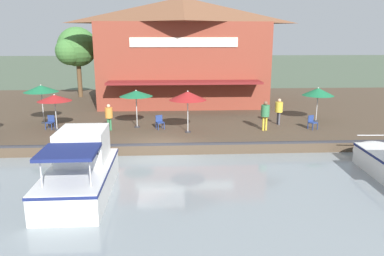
{
  "coord_description": "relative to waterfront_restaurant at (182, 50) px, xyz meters",
  "views": [
    {
      "loc": [
        18.94,
        0.63,
        6.18
      ],
      "look_at": [
        -1.0,
        1.72,
        1.3
      ],
      "focal_mm": 35.0,
      "sensor_mm": 36.0,
      "label": 1
    }
  ],
  "objects": [
    {
      "name": "ground_plane",
      "position": [
        13.65,
        -1.6,
        -5.06
      ],
      "size": [
        220.0,
        220.0,
        0.0
      ],
      "primitive_type": "plane",
      "color": "#4C5B47"
    },
    {
      "name": "quay_deck",
      "position": [
        2.65,
        -1.6,
        -4.76
      ],
      "size": [
        22.0,
        56.0,
        0.6
      ],
      "primitive_type": "cube",
      "color": "#4C3D2D",
      "rests_on": "ground"
    },
    {
      "name": "quay_edge_fender",
      "position": [
        13.55,
        -1.6,
        -4.41
      ],
      "size": [
        0.2,
        50.4,
        0.1
      ],
      "primitive_type": "cube",
      "color": "#2D2D33",
      "rests_on": "quay_deck"
    },
    {
      "name": "waterfront_restaurant",
      "position": [
        0.0,
        0.0,
        0.0
      ],
      "size": [
        10.22,
        14.09,
        8.78
      ],
      "color": "brown",
      "rests_on": "quay_deck"
    },
    {
      "name": "patio_umbrella_far_corner",
      "position": [
        8.29,
        8.8,
        -2.45
      ],
      "size": [
        2.09,
        2.09,
        2.31
      ],
      "color": "#B7B7B7",
      "rests_on": "quay_deck"
    },
    {
      "name": "patio_umbrella_by_entrance",
      "position": [
        9.39,
        -3.17,
        -2.31
      ],
      "size": [
        2.06,
        2.06,
        2.39
      ],
      "color": "#B7B7B7",
      "rests_on": "quay_deck"
    },
    {
      "name": "patio_umbrella_back_row",
      "position": [
        10.84,
        -0.02,
        -2.25
      ],
      "size": [
        2.2,
        2.2,
        2.52
      ],
      "color": "#B7B7B7",
      "rests_on": "quay_deck"
    },
    {
      "name": "patio_umbrella_near_quay_edge",
      "position": [
        7.9,
        -9.45,
        -2.16
      ],
      "size": [
        2.2,
        2.2,
        2.57
      ],
      "color": "#B7B7B7",
      "rests_on": "quay_deck"
    },
    {
      "name": "patio_umbrella_mid_patio_left",
      "position": [
        9.83,
        -8.04,
        -2.48
      ],
      "size": [
        2.04,
        2.04,
        2.22
      ],
      "color": "#B7B7B7",
      "rests_on": "quay_deck"
    },
    {
      "name": "cafe_chair_far_corner_seat",
      "position": [
        10.45,
        7.71,
        -3.99
      ],
      "size": [
        0.58,
        0.58,
        0.85
      ],
      "color": "navy",
      "rests_on": "quay_deck"
    },
    {
      "name": "cafe_chair_facing_river",
      "position": [
        9.89,
        -1.73,
        -3.99
      ],
      "size": [
        0.57,
        0.57,
        0.85
      ],
      "color": "navy",
      "rests_on": "quay_deck"
    },
    {
      "name": "cafe_chair_under_first_umbrella",
      "position": [
        9.51,
        -8.51,
        -3.99
      ],
      "size": [
        0.51,
        0.51,
        0.85
      ],
      "color": "navy",
      "rests_on": "quay_deck"
    },
    {
      "name": "person_at_quay_edge",
      "position": [
        9.14,
        5.96,
        -3.39
      ],
      "size": [
        0.48,
        0.48,
        1.71
      ],
      "color": "#4C4C56",
      "rests_on": "quay_deck"
    },
    {
      "name": "person_near_entrance",
      "position": [
        10.62,
        4.69,
        -3.31
      ],
      "size": [
        0.51,
        0.51,
        1.81
      ],
      "color": "gold",
      "rests_on": "quay_deck"
    },
    {
      "name": "person_mid_patio",
      "position": [
        10.15,
        -4.79,
        -3.45
      ],
      "size": [
        0.46,
        0.46,
        1.63
      ],
      "color": "#337547",
      "rests_on": "quay_deck"
    },
    {
      "name": "motorboat_far_downstream",
      "position": [
        17.91,
        -4.63,
        -4.11
      ],
      "size": [
        6.27,
        2.44,
        2.45
      ],
      "color": "white",
      "rests_on": "river_water"
    },
    {
      "name": "tree_behind_restaurant",
      "position": [
        -5.82,
        -4.73,
        0.06
      ],
      "size": [
        3.58,
        3.41,
        6.36
      ],
      "color": "brown",
      "rests_on": "quay_deck"
    },
    {
      "name": "tree_upstream_bank",
      "position": [
        -3.22,
        -9.8,
        0.09
      ],
      "size": [
        3.81,
        3.62,
        6.48
      ],
      "color": "brown",
      "rests_on": "quay_deck"
    }
  ]
}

